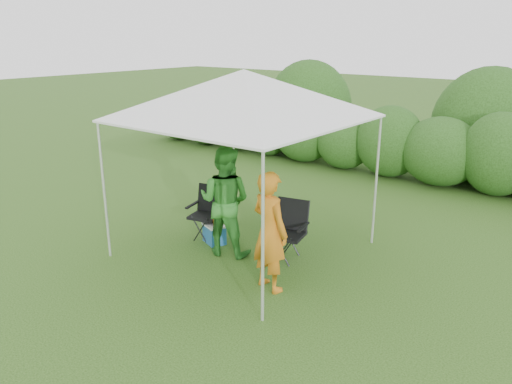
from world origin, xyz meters
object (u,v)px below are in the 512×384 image
Objects in this scene: man at (270,231)px; cooler at (214,233)px; chair_right at (289,226)px; canopy at (244,95)px; chair_left at (208,208)px; woman at (225,201)px.

cooler is (-1.64, 0.68, -0.66)m from man.
chair_right is 1.08m from man.
chair_left is at bearing 177.11° from canopy.
chair_right is 0.55× the size of man.
man is (1.08, -0.79, -1.64)m from canopy.
man is 1.33m from woman.
woman is at bearing -9.84° from man.
cooler is at bearing -10.12° from man.
chair_right is at bearing 14.02° from canopy.
chair_left is 0.84m from woman.
chair_left is (-1.57, -0.14, -0.02)m from chair_right.
canopy is at bearing -23.95° from man.
cooler is (-0.56, -0.11, -2.30)m from canopy.
canopy is 6.69× the size of cooler.
cooler is at bearing -179.88° from chair_right.
chair_right reaches higher than chair_left.
man is at bearing -0.78° from cooler.
chair_left is 0.46m from cooler.
canopy is 1.80× the size of woman.
woman reaches higher than cooler.
woman is at bearing -40.08° from chair_left.
canopy reaches higher than woman.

